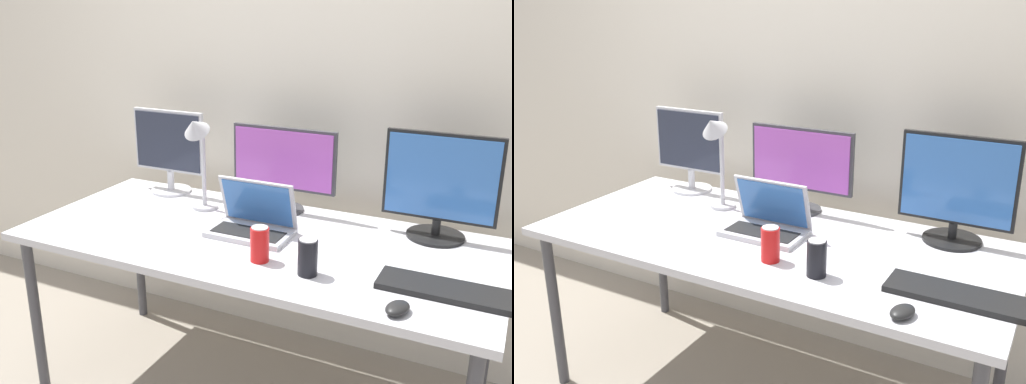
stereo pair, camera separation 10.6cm
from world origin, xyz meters
TOP-DOWN VIEW (x-y plane):
  - wall_back at (0.00, 0.59)m, footprint 7.00×0.08m
  - work_desk at (0.00, 0.00)m, footprint 1.82×0.82m
  - monitor_left at (-0.61, 0.32)m, footprint 0.37×0.19m
  - monitor_center at (-0.03, 0.31)m, footprint 0.46×0.18m
  - monitor_right at (0.62, 0.29)m, footprint 0.42×0.22m
  - laptop_silver at (-0.02, 0.02)m, footprint 0.31×0.20m
  - keyboard_main at (0.73, -0.15)m, footprint 0.43×0.14m
  - mouse_by_keyboard at (0.62, -0.33)m, footprint 0.08×0.11m
  - soda_can_near_keyboard at (0.11, -0.19)m, footprint 0.07×0.07m
  - soda_can_by_laptop at (0.29, -0.22)m, footprint 0.07×0.07m
  - desk_lamp at (-0.34, 0.15)m, footprint 0.11×0.18m

SIDE VIEW (x-z plane):
  - work_desk at x=0.00m, z-range 0.31..1.05m
  - keyboard_main at x=0.73m, z-range 0.74..0.76m
  - mouse_by_keyboard at x=0.62m, z-range 0.74..0.77m
  - laptop_silver at x=-0.02m, z-range 0.68..0.90m
  - soda_can_near_keyboard at x=0.11m, z-range 0.74..0.87m
  - soda_can_by_laptop at x=0.29m, z-range 0.74..0.87m
  - monitor_center at x=-0.03m, z-range 0.76..1.12m
  - monitor_right at x=0.62m, z-range 0.74..1.15m
  - monitor_left at x=-0.61m, z-range 0.75..1.14m
  - desk_lamp at x=-0.34m, z-range 0.82..1.25m
  - wall_back at x=0.00m, z-range 0.00..2.60m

